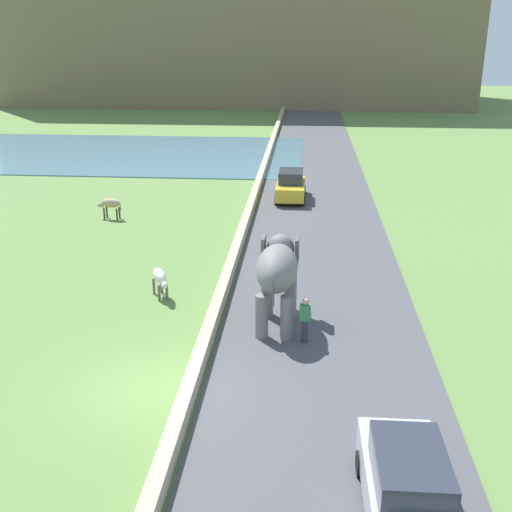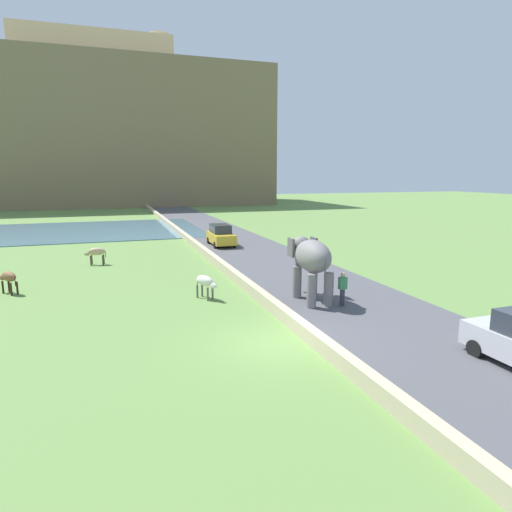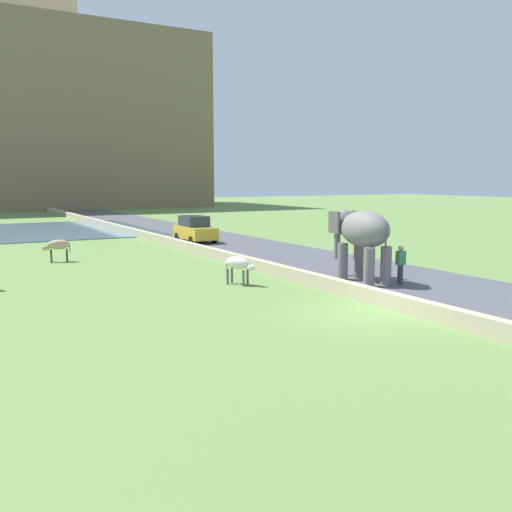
# 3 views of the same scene
# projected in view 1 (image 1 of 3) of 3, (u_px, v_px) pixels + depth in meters

# --- Properties ---
(ground_plane) EXTENTS (220.00, 220.00, 0.00)m
(ground_plane) POSITION_uv_depth(u_px,v_px,m) (152.00, 388.00, 17.87)
(ground_plane) COLOR #608442
(road_surface) EXTENTS (7.00, 120.00, 0.06)m
(road_surface) POSITION_uv_depth(u_px,v_px,m) (316.00, 207.00, 36.20)
(road_surface) COLOR #4C4C51
(road_surface) RESTS_ON ground
(barrier_wall) EXTENTS (0.40, 110.00, 0.55)m
(barrier_wall) POSITION_uv_depth(u_px,v_px,m) (249.00, 211.00, 34.53)
(barrier_wall) COLOR tan
(barrier_wall) RESTS_ON ground
(lake) EXTENTS (36.00, 18.00, 0.08)m
(lake) POSITION_uv_depth(u_px,v_px,m) (91.00, 153.00, 52.39)
(lake) COLOR slate
(lake) RESTS_ON ground
(hill_distant) EXTENTS (64.00, 28.00, 26.20)m
(hill_distant) POSITION_uv_depth(u_px,v_px,m) (239.00, 7.00, 89.13)
(hill_distant) COLOR #7F6B4C
(hill_distant) RESTS_ON ground
(elephant) EXTENTS (1.51, 3.49, 2.99)m
(elephant) POSITION_uv_depth(u_px,v_px,m) (278.00, 271.00, 21.01)
(elephant) COLOR slate
(elephant) RESTS_ON ground
(person_beside_elephant) EXTENTS (0.36, 0.22, 1.63)m
(person_beside_elephant) POSITION_uv_depth(u_px,v_px,m) (305.00, 320.00, 20.11)
(person_beside_elephant) COLOR #33333D
(person_beside_elephant) RESTS_ON ground
(car_silver) EXTENTS (1.83, 4.02, 1.80)m
(car_silver) POSITION_uv_depth(u_px,v_px,m) (407.00, 485.00, 12.73)
(car_silver) COLOR #B7B7BC
(car_silver) RESTS_ON ground
(car_yellow) EXTENTS (1.83, 4.02, 1.80)m
(car_yellow) POSITION_uv_depth(u_px,v_px,m) (291.00, 186.00, 37.52)
(car_yellow) COLOR gold
(car_yellow) RESTS_ON ground
(cow_tan) EXTENTS (1.42, 0.62, 1.15)m
(cow_tan) POSITION_uv_depth(u_px,v_px,m) (110.00, 204.00, 33.73)
(cow_tan) COLOR tan
(cow_tan) RESTS_ON ground
(cow_white) EXTENTS (0.96, 1.38, 1.15)m
(cow_white) POSITION_uv_depth(u_px,v_px,m) (160.00, 277.00, 23.66)
(cow_white) COLOR silver
(cow_white) RESTS_ON ground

